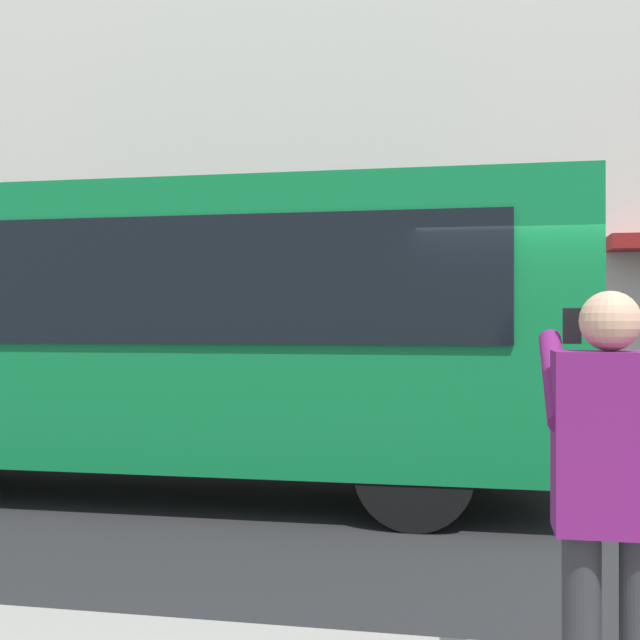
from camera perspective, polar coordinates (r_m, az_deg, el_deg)
ground_plane at (r=7.85m, az=16.65°, el=-12.90°), size 60.00×60.00×0.00m
building_facade_far at (r=15.05m, az=14.09°, el=16.29°), size 28.00×1.55×12.00m
red_bus at (r=8.64m, az=-13.14°, el=-0.47°), size 9.05×2.54×3.08m
pedestrian_photographer at (r=3.19m, az=19.76°, el=-10.90°), size 0.53×0.52×1.70m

